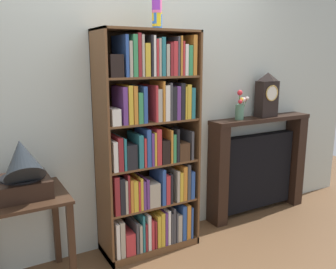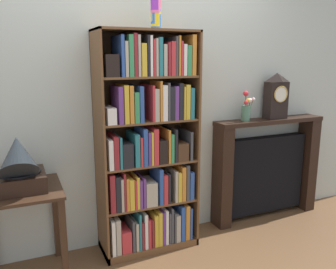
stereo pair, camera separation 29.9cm
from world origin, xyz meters
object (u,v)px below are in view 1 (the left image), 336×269
at_px(bookshelf, 149,150).
at_px(cup_stack, 157,8).
at_px(flower_vase, 240,107).
at_px(gramophone, 23,172).
at_px(side_table_left, 26,218).
at_px(fireplace_mantel, 258,166).
at_px(mantel_clock, 267,95).

xyz_separation_m(bookshelf, cup_stack, (0.06, -0.03, 1.11)).
bearing_deg(flower_vase, bookshelf, -175.48).
bearing_deg(gramophone, flower_vase, 5.92).
distance_m(side_table_left, fireplace_mantel, 2.31).
distance_m(bookshelf, side_table_left, 1.05).
distance_m(side_table_left, flower_vase, 2.11).
bearing_deg(side_table_left, cup_stack, 2.70).
height_order(bookshelf, flower_vase, bookshelf).
xyz_separation_m(gramophone, mantel_clock, (2.36, 0.21, 0.36)).
relative_size(fireplace_mantel, mantel_clock, 2.65).
relative_size(side_table_left, flower_vase, 2.42).
xyz_separation_m(side_table_left, mantel_clock, (2.36, 0.17, 0.71)).
bearing_deg(cup_stack, fireplace_mantel, 6.23).
height_order(cup_stack, fireplace_mantel, cup_stack).
distance_m(fireplace_mantel, flower_vase, 0.71).
bearing_deg(gramophone, side_table_left, 90.00).
height_order(gramophone, mantel_clock, mantel_clock).
height_order(cup_stack, mantel_clock, cup_stack).
bearing_deg(gramophone, mantel_clock, 5.15).
relative_size(mantel_clock, flower_vase, 1.53).
relative_size(bookshelf, gramophone, 3.94).
bearing_deg(side_table_left, flower_vase, 4.59).
bearing_deg(flower_vase, cup_stack, -173.34).
bearing_deg(mantel_clock, gramophone, -174.85).
distance_m(bookshelf, flower_vase, 1.06).
bearing_deg(fireplace_mantel, mantel_clock, -21.33).
distance_m(mantel_clock, flower_vase, 0.36).
relative_size(cup_stack, gramophone, 0.66).
height_order(cup_stack, gramophone, cup_stack).
xyz_separation_m(fireplace_mantel, mantel_clock, (0.05, -0.02, 0.75)).
distance_m(cup_stack, fireplace_mantel, 1.94).
bearing_deg(cup_stack, gramophone, -174.76).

